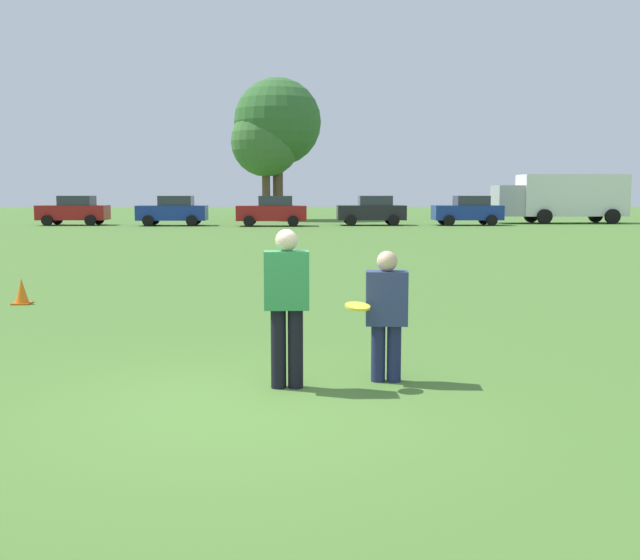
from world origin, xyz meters
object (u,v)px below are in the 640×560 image
Objects in this scene: traffic_cone at (22,292)px; parked_car_near_right at (372,210)px; parked_car_mid_right at (273,211)px; box_truck at (562,197)px; player_defender at (387,310)px; frisbee at (358,306)px; parked_car_mid_left at (74,210)px; player_thrower at (287,299)px; parked_car_far_right at (468,210)px; parked_car_center at (173,210)px.

traffic_cone is 33.89m from parked_car_near_right.
box_truck is (18.90, 3.71, 0.83)m from parked_car_mid_right.
parked_car_mid_right is at bearing -168.89° from box_truck.
player_defender reaches higher than frisbee.
parked_car_mid_left and parked_car_near_right have the same top height.
player_thrower is 44.80m from box_truck.
parked_car_near_right is at bearing -167.94° from box_truck.
parked_car_mid_left is at bearing -176.04° from box_truck.
player_defender is at bearing 34.93° from frisbee.
box_truck is (16.20, 41.09, 0.95)m from player_defender.
parked_car_far_right is (9.36, 38.24, 0.13)m from player_defender.
parked_car_center is (-8.47, 38.38, 0.05)m from frisbee.
player_thrower is 1.17× the size of player_defender.
parked_car_mid_left is (-8.96, 33.08, 0.69)m from traffic_cone.
parked_car_near_right is at bearing 73.68° from traffic_cone.
parked_car_center is 0.49× the size of box_truck.
player_defender is 5.25× the size of frisbee.
player_defender is 0.34× the size of parked_car_mid_right.
parked_car_mid_left is 1.00× the size of parked_car_far_right.
player_thrower is 39.87m from parked_car_far_right.
parked_car_far_right is (24.43, -0.68, 0.00)m from parked_car_mid_left.
parked_car_near_right reaches higher than player_defender.
parked_car_far_right is 7.45m from box_truck.
box_truck is (25.00, 2.95, 0.83)m from parked_car_center.
player_thrower is 0.40× the size of parked_car_near_right.
parked_car_mid_right is at bearing -175.92° from parked_car_far_right.
parked_car_center is at bearing -7.10° from parked_car_mid_left.
player_thrower reaches higher than frisbee.
player_defender is 41.74m from parked_car_mid_left.
parked_car_center is 6.15m from parked_car_mid_right.
player_defender is 0.17× the size of box_truck.
frisbee is at bearing -145.07° from player_defender.
player_thrower is at bearing -112.68° from box_truck.
player_thrower is 0.40× the size of parked_car_far_right.
traffic_cone is at bearing 133.58° from frisbee.
box_truck reaches higher than parked_car_mid_left.
parked_car_far_right reaches higher than player_thrower.
parked_car_mid_left is at bearing 178.40° from parked_car_far_right.
player_defender is 8.47m from traffic_cone.
parked_car_far_right is (10.44, 38.48, -0.03)m from player_thrower.
parked_car_mid_left is at bearing 111.16° from player_defender.
parked_car_center is at bearing 94.77° from traffic_cone.
frisbee is 8.41m from traffic_cone.
box_truck is (16.53, 41.32, 0.88)m from frisbee.
parked_car_center is (-2.70, 32.30, 0.69)m from traffic_cone.
parked_car_mid_right is at bearing -7.14° from parked_car_center.
parked_car_mid_right is 0.49× the size of box_truck.
parked_car_far_right is 0.49× the size of box_truck.
parked_car_far_right reaches higher than frisbee.
traffic_cone is 32.42m from parked_car_center.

